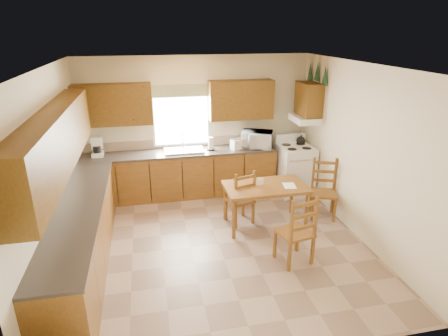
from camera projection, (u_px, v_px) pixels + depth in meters
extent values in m
plane|color=gray|center=(219.00, 244.00, 5.86)|extent=(4.50, 4.50, 0.00)
plane|color=#9E7037|center=(218.00, 66.00, 4.90)|extent=(4.50, 4.50, 0.00)
plane|color=beige|center=(52.00, 175.00, 4.95)|extent=(4.50, 4.50, 0.00)
plane|color=beige|center=(360.00, 153.00, 5.82)|extent=(4.50, 4.50, 0.00)
plane|color=beige|center=(197.00, 125.00, 7.44)|extent=(4.50, 4.50, 0.00)
plane|color=beige|center=(266.00, 247.00, 3.32)|extent=(4.50, 4.50, 0.00)
cube|color=brown|center=(181.00, 175.00, 7.42)|extent=(3.75, 0.60, 0.88)
cube|color=brown|center=(83.00, 238.00, 5.19)|extent=(0.60, 3.60, 0.88)
cube|color=#3E3631|center=(180.00, 153.00, 7.25)|extent=(3.75, 0.63, 0.04)
cube|color=#3E3631|center=(78.00, 208.00, 5.03)|extent=(0.63, 3.60, 0.04)
cube|color=gray|center=(178.00, 143.00, 7.48)|extent=(3.75, 0.01, 0.18)
cube|color=brown|center=(113.00, 105.00, 6.81)|extent=(1.41, 0.33, 0.75)
cube|color=brown|center=(241.00, 100.00, 7.28)|extent=(1.25, 0.33, 0.75)
cube|color=brown|center=(56.00, 141.00, 4.67)|extent=(0.33, 3.60, 0.75)
cube|color=brown|center=(309.00, 99.00, 7.10)|extent=(0.33, 0.62, 0.62)
cube|color=white|center=(305.00, 119.00, 7.22)|extent=(0.44, 0.62, 0.12)
cube|color=white|center=(181.00, 116.00, 7.29)|extent=(1.13, 0.02, 1.18)
cube|color=white|center=(181.00, 116.00, 7.28)|extent=(1.05, 0.01, 1.10)
cube|color=#415932|center=(180.00, 91.00, 7.08)|extent=(1.19, 0.01, 0.24)
cube|color=silver|center=(184.00, 150.00, 7.25)|extent=(0.75, 0.45, 0.04)
cone|color=#173D23|center=(325.00, 75.00, 6.66)|extent=(0.22, 0.22, 0.36)
cone|color=#173D23|center=(318.00, 71.00, 6.94)|extent=(0.22, 0.22, 0.36)
cone|color=#173D23|center=(310.00, 71.00, 7.25)|extent=(0.22, 0.22, 0.36)
cube|color=white|center=(295.00, 170.00, 7.52)|extent=(0.67, 0.69, 0.96)
cube|color=white|center=(97.00, 147.00, 6.93)|extent=(0.26, 0.30, 0.36)
cylinder|color=white|center=(211.00, 144.00, 7.31)|extent=(0.14, 0.14, 0.25)
cube|color=white|center=(237.00, 144.00, 7.38)|extent=(0.28, 0.23, 0.19)
imported|color=white|center=(257.00, 139.00, 7.45)|extent=(0.67, 0.59, 0.33)
cube|color=brown|center=(265.00, 205.00, 6.32)|extent=(1.35, 0.78, 0.72)
cube|color=brown|center=(240.00, 196.00, 6.36)|extent=(0.50, 0.49, 0.97)
cube|color=brown|center=(295.00, 228.00, 5.25)|extent=(0.53, 0.52, 1.07)
cube|color=brown|center=(241.00, 175.00, 7.40)|extent=(0.48, 0.47, 0.88)
cube|color=brown|center=(324.00, 190.00, 6.54)|extent=(0.55, 0.54, 1.04)
cube|color=white|center=(289.00, 186.00, 6.19)|extent=(0.23, 0.29, 0.00)
cube|color=white|center=(261.00, 181.00, 6.21)|extent=(0.09, 0.04, 0.12)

